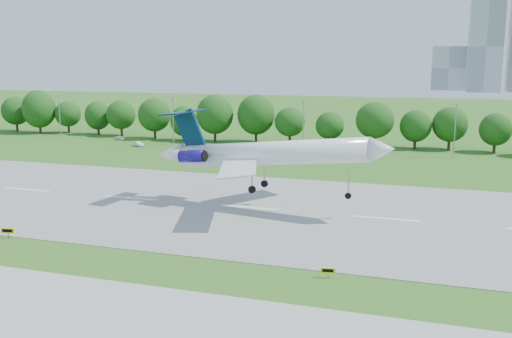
# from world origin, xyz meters

# --- Properties ---
(ground) EXTENTS (600.00, 600.00, 0.00)m
(ground) POSITION_xyz_m (0.00, 0.00, 0.00)
(ground) COLOR #28661B
(ground) RESTS_ON ground
(runway) EXTENTS (400.00, 45.00, 0.08)m
(runway) POSITION_xyz_m (0.00, 25.00, 0.04)
(runway) COLOR gray
(runway) RESTS_ON ground
(tree_line) EXTENTS (288.40, 8.40, 10.40)m
(tree_line) POSITION_xyz_m (0.00, 92.00, 6.19)
(tree_line) COLOR #382314
(tree_line) RESTS_ON ground
(light_poles) EXTENTS (175.90, 0.25, 12.19)m
(light_poles) POSITION_xyz_m (-2.50, 82.00, 6.34)
(light_poles) COLOR gray
(light_poles) RESTS_ON ground
(airliner) EXTENTS (37.67, 27.06, 11.70)m
(airliner) POSITION_xyz_m (21.42, 25.25, 8.45)
(airliner) COLOR white
(airliner) RESTS_ON ground
(taxi_sign_centre) EXTENTS (1.80, 0.53, 1.26)m
(taxi_sign_centre) POSITION_xyz_m (-4.01, 2.06, 0.93)
(taxi_sign_centre) COLOR gray
(taxi_sign_centre) RESTS_ON ground
(taxi_sign_right) EXTENTS (1.51, 0.43, 1.06)m
(taxi_sign_right) POSITION_xyz_m (36.36, 1.02, 0.78)
(taxi_sign_right) COLOR gray
(taxi_sign_right) RESTS_ON ground
(service_vehicle_a) EXTENTS (3.86, 2.53, 1.20)m
(service_vehicle_a) POSITION_xyz_m (-27.01, 75.56, 0.60)
(service_vehicle_a) COLOR silver
(service_vehicle_a) RESTS_ON ground
(service_vehicle_b) EXTENTS (3.73, 2.23, 1.19)m
(service_vehicle_b) POSITION_xyz_m (-37.54, 84.64, 0.60)
(service_vehicle_b) COLOR white
(service_vehicle_b) RESTS_ON ground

